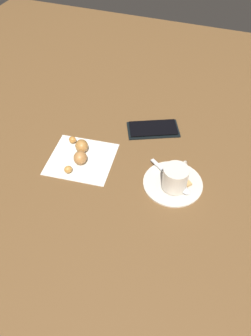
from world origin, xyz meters
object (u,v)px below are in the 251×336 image
Objects in this scene: espresso_cup at (176,177)px; napkin at (82,158)px; sugar_packet at (180,177)px; teaspoon at (176,182)px; cell_phone at (153,129)px; saucer at (172,184)px; croissant at (79,152)px.

napkin is (-0.25, 0.01, -0.04)m from espresso_cup.
espresso_cup is 0.25m from napkin.
napkin is (-0.26, -0.02, -0.01)m from sugar_packet.
teaspoon is 0.75× the size of cell_phone.
saucer is 0.89× the size of cell_phone.
teaspoon is at bearing -1.05° from napkin.
sugar_packet is at bearing 74.25° from teaspoon.
teaspoon is at bearing -58.23° from cell_phone.
espresso_cup reaches higher than napkin.
teaspoon reaches higher than sugar_packet.
croissant is (-0.01, 0.00, 0.02)m from napkin.
napkin is at bearing -15.67° from croissant.
sugar_packet reaches higher than cell_phone.
teaspoon is (0.01, 0.00, 0.01)m from saucer.
teaspoon is at bearing 17.84° from saucer.
sugar_packet is 0.26m from croissant.
teaspoon is at bearing 114.75° from sugar_packet.
teaspoon is 1.77× the size of sugar_packet.
sugar_packet is at bearing 60.37° from saucer.
napkin is at bearing 43.92° from sugar_packet.
napkin is at bearing -129.48° from cell_phone.
croissant reaches higher than cell_phone.
saucer is 0.03m from sugar_packet.
croissant is (-0.26, -0.01, 0.01)m from sugar_packet.
cell_phone is (0.14, 0.17, 0.00)m from napkin.
espresso_cup reaches higher than teaspoon.
teaspoon is 0.21m from cell_phone.
saucer is 0.88× the size of napkin.
teaspoon is 0.26m from croissant.
espresso_cup is at bearing -50.81° from saucer.
saucer reaches higher than napkin.
teaspoon reaches higher than saucer.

